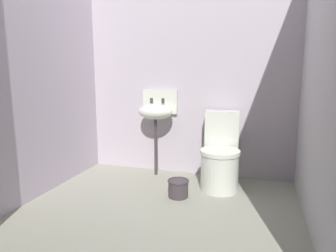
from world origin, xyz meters
TOP-DOWN VIEW (x-y plane):
  - ground_plane at (0.00, 0.00)m, footprint 2.81×2.45m
  - wall_back at (0.00, 1.08)m, footprint 2.81×0.10m
  - wall_left at (-1.25, 0.10)m, footprint 0.10×2.25m
  - wall_right at (1.25, 0.10)m, footprint 0.10×2.25m
  - toilet_near_wall at (0.44, 0.68)m, footprint 0.43×0.62m
  - sink at (-0.33, 0.86)m, footprint 0.42×0.35m
  - bucket at (0.09, 0.29)m, footprint 0.21×0.21m

SIDE VIEW (x-z plane):
  - ground_plane at x=0.00m, z-range -0.08..0.00m
  - bucket at x=0.09m, z-range 0.00..0.17m
  - toilet_near_wall at x=0.44m, z-range -0.07..0.71m
  - sink at x=-0.33m, z-range 0.26..1.25m
  - wall_back at x=0.00m, z-range 0.00..2.36m
  - wall_left at x=-1.25m, z-range 0.00..2.36m
  - wall_right at x=1.25m, z-range 0.00..2.36m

